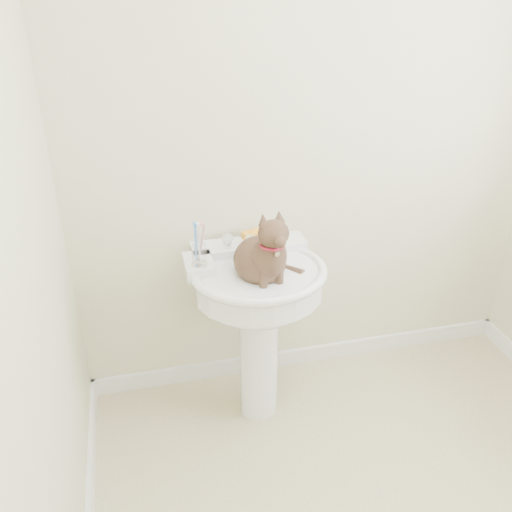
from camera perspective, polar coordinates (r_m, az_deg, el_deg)
wall_back at (r=2.40m, az=6.39°, el=13.01°), size 2.20×0.00×2.50m
baseboard_back at (r=2.94m, az=5.21°, el=-10.32°), size 2.20×0.02×0.09m
pedestal_sink at (r=2.30m, az=0.23°, el=-4.41°), size 0.58×0.57×0.80m
faucet at (r=2.32m, az=-0.55°, el=1.88°), size 0.28×0.12×0.14m
soap_bar at (r=2.41m, az=-0.33°, el=2.25°), size 0.10×0.08×0.03m
toothbrush_cup at (r=2.18m, az=-5.99°, el=0.18°), size 0.07×0.07×0.18m
cat at (r=2.15m, az=0.73°, el=-0.11°), size 0.23×0.29×0.43m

